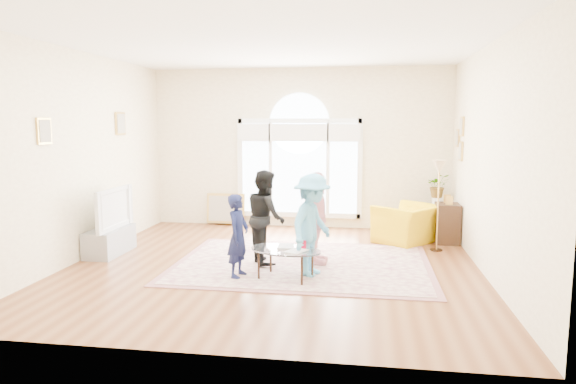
# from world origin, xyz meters

# --- Properties ---
(ground) EXTENTS (6.00, 6.00, 0.00)m
(ground) POSITION_xyz_m (0.00, 0.00, 0.00)
(ground) COLOR #5D3017
(ground) RESTS_ON ground
(room_shell) EXTENTS (6.00, 6.00, 6.00)m
(room_shell) POSITION_xyz_m (0.01, 2.83, 1.57)
(room_shell) COLOR #FDF1C7
(room_shell) RESTS_ON ground
(area_rug) EXTENTS (3.60, 2.60, 0.02)m
(area_rug) POSITION_xyz_m (0.42, 0.15, 0.01)
(area_rug) COLOR beige
(area_rug) RESTS_ON ground
(rug_border) EXTENTS (3.80, 2.80, 0.01)m
(rug_border) POSITION_xyz_m (0.42, 0.15, 0.01)
(rug_border) COLOR #8E5B5B
(rug_border) RESTS_ON ground
(tv_console) EXTENTS (0.45, 1.00, 0.42)m
(tv_console) POSITION_xyz_m (-2.75, 0.30, 0.21)
(tv_console) COLOR gray
(tv_console) RESTS_ON ground
(television) EXTENTS (0.18, 1.14, 0.66)m
(television) POSITION_xyz_m (-2.74, 0.30, 0.75)
(television) COLOR black
(television) RESTS_ON tv_console
(coffee_table) EXTENTS (1.13, 0.89, 0.54)m
(coffee_table) POSITION_xyz_m (0.29, -0.63, 0.40)
(coffee_table) COLOR silver
(coffee_table) RESTS_ON ground
(armchair) EXTENTS (1.35, 1.37, 0.67)m
(armchair) POSITION_xyz_m (2.09, 1.85, 0.33)
(armchair) COLOR yellow
(armchair) RESTS_ON ground
(side_cabinet) EXTENTS (0.40, 0.50, 0.70)m
(side_cabinet) POSITION_xyz_m (2.78, 1.92, 0.35)
(side_cabinet) COLOR black
(side_cabinet) RESTS_ON ground
(floor_lamp) EXTENTS (0.30, 0.30, 1.51)m
(floor_lamp) POSITION_xyz_m (2.53, 1.32, 1.28)
(floor_lamp) COLOR black
(floor_lamp) RESTS_ON ground
(plant_pedestal) EXTENTS (0.20, 0.20, 0.70)m
(plant_pedestal) POSITION_xyz_m (2.70, 2.68, 0.35)
(plant_pedestal) COLOR white
(plant_pedestal) RESTS_ON ground
(potted_plant) EXTENTS (0.43, 0.38, 0.46)m
(potted_plant) POSITION_xyz_m (2.70, 2.68, 0.93)
(potted_plant) COLOR #33722D
(potted_plant) RESTS_ON plant_pedestal
(leaning_picture) EXTENTS (0.80, 0.14, 0.62)m
(leaning_picture) POSITION_xyz_m (-1.53, 2.90, 0.00)
(leaning_picture) COLOR tan
(leaning_picture) RESTS_ON ground
(child_navy) EXTENTS (0.34, 0.45, 1.14)m
(child_navy) POSITION_xyz_m (-0.37, -0.65, 0.59)
(child_navy) COLOR #12173D
(child_navy) RESTS_ON area_rug
(child_black) EXTENTS (0.76, 0.84, 1.40)m
(child_black) POSITION_xyz_m (-0.13, 0.10, 0.72)
(child_black) COLOR black
(child_black) RESTS_ON area_rug
(child_pink) EXTENTS (0.34, 0.81, 1.38)m
(child_pink) POSITION_xyz_m (0.63, 0.17, 0.71)
(child_pink) COLOR #F6AAB1
(child_pink) RESTS_ON area_rug
(child_blue) EXTENTS (0.82, 1.04, 1.41)m
(child_blue) POSITION_xyz_m (0.62, -0.43, 0.72)
(child_blue) COLOR #55ABD8
(child_blue) RESTS_ON area_rug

